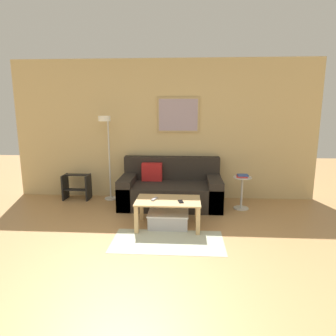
{
  "coord_description": "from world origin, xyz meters",
  "views": [
    {
      "loc": [
        0.43,
        -2.26,
        1.7
      ],
      "look_at": [
        0.17,
        1.9,
        0.85
      ],
      "focal_mm": 32.0,
      "sensor_mm": 36.0,
      "label": 1
    }
  ],
  "objects_px": {
    "side_table": "(242,190)",
    "coffee_table": "(168,205)",
    "book_stack": "(242,176)",
    "step_stool": "(77,186)",
    "remote_control": "(155,199)",
    "cell_phone": "(181,202)",
    "storage_bin": "(168,219)",
    "couch": "(171,189)",
    "floor_lamp": "(107,141)"
  },
  "relations": [
    {
      "from": "floor_lamp",
      "to": "side_table",
      "type": "distance_m",
      "value": 2.5
    },
    {
      "from": "coffee_table",
      "to": "side_table",
      "type": "distance_m",
      "value": 1.48
    },
    {
      "from": "book_stack",
      "to": "coffee_table",
      "type": "bearing_deg",
      "value": -144.13
    },
    {
      "from": "side_table",
      "to": "step_stool",
      "type": "height_order",
      "value": "side_table"
    },
    {
      "from": "side_table",
      "to": "book_stack",
      "type": "bearing_deg",
      "value": -120.67
    },
    {
      "from": "couch",
      "to": "step_stool",
      "type": "relative_size",
      "value": 3.65
    },
    {
      "from": "storage_bin",
      "to": "floor_lamp",
      "type": "height_order",
      "value": "floor_lamp"
    },
    {
      "from": "side_table",
      "to": "coffee_table",
      "type": "bearing_deg",
      "value": -143.87
    },
    {
      "from": "couch",
      "to": "storage_bin",
      "type": "relative_size",
      "value": 3.01
    },
    {
      "from": "storage_bin",
      "to": "cell_phone",
      "type": "bearing_deg",
      "value": -27.23
    },
    {
      "from": "floor_lamp",
      "to": "cell_phone",
      "type": "bearing_deg",
      "value": -42.07
    },
    {
      "from": "coffee_table",
      "to": "couch",
      "type": "bearing_deg",
      "value": 91.15
    },
    {
      "from": "couch",
      "to": "floor_lamp",
      "type": "height_order",
      "value": "floor_lamp"
    },
    {
      "from": "side_table",
      "to": "book_stack",
      "type": "height_order",
      "value": "book_stack"
    },
    {
      "from": "coffee_table",
      "to": "side_table",
      "type": "relative_size",
      "value": 1.65
    },
    {
      "from": "book_stack",
      "to": "side_table",
      "type": "bearing_deg",
      "value": 59.33
    },
    {
      "from": "coffee_table",
      "to": "side_table",
      "type": "xyz_separation_m",
      "value": [
        1.19,
        0.87,
        -0.0
      ]
    },
    {
      "from": "floor_lamp",
      "to": "side_table",
      "type": "xyz_separation_m",
      "value": [
        2.36,
        -0.26,
        -0.78
      ]
    },
    {
      "from": "coffee_table",
      "to": "storage_bin",
      "type": "relative_size",
      "value": 1.58
    },
    {
      "from": "book_stack",
      "to": "cell_phone",
      "type": "relative_size",
      "value": 1.42
    },
    {
      "from": "couch",
      "to": "cell_phone",
      "type": "relative_size",
      "value": 12.43
    },
    {
      "from": "coffee_table",
      "to": "remote_control",
      "type": "bearing_deg",
      "value": -179.73
    },
    {
      "from": "side_table",
      "to": "step_stool",
      "type": "distance_m",
      "value": 3.01
    },
    {
      "from": "book_stack",
      "to": "step_stool",
      "type": "height_order",
      "value": "book_stack"
    },
    {
      "from": "couch",
      "to": "floor_lamp",
      "type": "xyz_separation_m",
      "value": [
        -1.14,
        0.11,
        0.84
      ]
    },
    {
      "from": "storage_bin",
      "to": "book_stack",
      "type": "bearing_deg",
      "value": 35.47
    },
    {
      "from": "cell_phone",
      "to": "storage_bin",
      "type": "bearing_deg",
      "value": 141.34
    },
    {
      "from": "coffee_table",
      "to": "storage_bin",
      "type": "height_order",
      "value": "coffee_table"
    },
    {
      "from": "storage_bin",
      "to": "remote_control",
      "type": "height_order",
      "value": "remote_control"
    },
    {
      "from": "storage_bin",
      "to": "remote_control",
      "type": "bearing_deg",
      "value": -175.78
    },
    {
      "from": "remote_control",
      "to": "cell_phone",
      "type": "bearing_deg",
      "value": 6.69
    },
    {
      "from": "cell_phone",
      "to": "step_stool",
      "type": "bearing_deg",
      "value": 135.06
    },
    {
      "from": "remote_control",
      "to": "cell_phone",
      "type": "height_order",
      "value": "remote_control"
    },
    {
      "from": "remote_control",
      "to": "cell_phone",
      "type": "distance_m",
      "value": 0.38
    },
    {
      "from": "side_table",
      "to": "storage_bin",
      "type": "bearing_deg",
      "value": -144.27
    },
    {
      "from": "couch",
      "to": "book_stack",
      "type": "relative_size",
      "value": 8.73
    },
    {
      "from": "side_table",
      "to": "step_stool",
      "type": "bearing_deg",
      "value": 173.22
    },
    {
      "from": "remote_control",
      "to": "cell_phone",
      "type": "relative_size",
      "value": 1.07
    },
    {
      "from": "storage_bin",
      "to": "step_stool",
      "type": "bearing_deg",
      "value": 145.9
    },
    {
      "from": "couch",
      "to": "floor_lamp",
      "type": "relative_size",
      "value": 1.12
    },
    {
      "from": "storage_bin",
      "to": "step_stool",
      "type": "xyz_separation_m",
      "value": [
        -1.79,
        1.21,
        0.14
      ]
    },
    {
      "from": "remote_control",
      "to": "step_stool",
      "type": "relative_size",
      "value": 0.31
    },
    {
      "from": "coffee_table",
      "to": "step_stool",
      "type": "relative_size",
      "value": 1.92
    },
    {
      "from": "book_stack",
      "to": "step_stool",
      "type": "relative_size",
      "value": 0.42
    },
    {
      "from": "floor_lamp",
      "to": "remote_control",
      "type": "relative_size",
      "value": 10.35
    },
    {
      "from": "coffee_table",
      "to": "step_stool",
      "type": "height_order",
      "value": "step_stool"
    },
    {
      "from": "floor_lamp",
      "to": "cell_phone",
      "type": "distance_m",
      "value": 1.94
    },
    {
      "from": "storage_bin",
      "to": "cell_phone",
      "type": "xyz_separation_m",
      "value": [
        0.18,
        -0.09,
        0.3
      ]
    },
    {
      "from": "book_stack",
      "to": "couch",
      "type": "bearing_deg",
      "value": 172.2
    },
    {
      "from": "side_table",
      "to": "cell_phone",
      "type": "xyz_separation_m",
      "value": [
        -1.01,
        -0.95,
        0.08
      ]
    }
  ]
}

